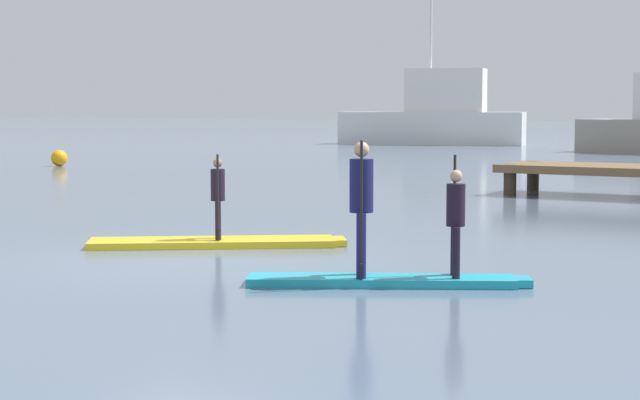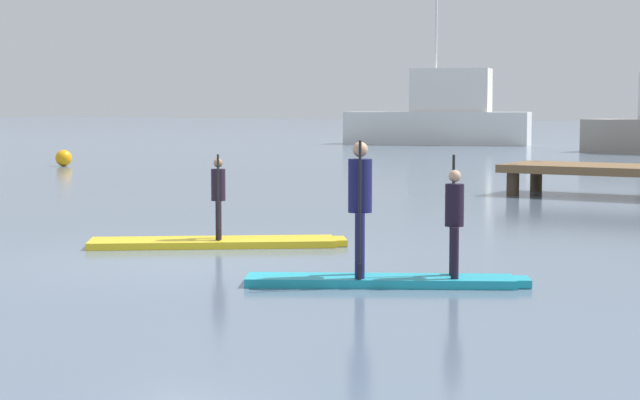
# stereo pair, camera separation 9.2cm
# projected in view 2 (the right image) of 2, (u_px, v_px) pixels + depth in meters

# --- Properties ---
(ground_plane) EXTENTS (240.00, 240.00, 0.00)m
(ground_plane) POSITION_uv_depth(u_px,v_px,m) (183.00, 262.00, 14.22)
(ground_plane) COLOR slate
(paddleboard_near) EXTENTS (3.39, 2.71, 0.10)m
(paddleboard_near) POSITION_uv_depth(u_px,v_px,m) (218.00, 242.00, 15.82)
(paddleboard_near) COLOR gold
(paddleboard_near) RESTS_ON ground
(paddler_child_solo) EXTENTS (0.30, 0.35, 1.23)m
(paddler_child_solo) POSITION_uv_depth(u_px,v_px,m) (218.00, 194.00, 15.75)
(paddler_child_solo) COLOR black
(paddler_child_solo) RESTS_ON paddleboard_near
(paddleboard_far) EXTENTS (3.02, 1.94, 0.10)m
(paddleboard_far) POSITION_uv_depth(u_px,v_px,m) (386.00, 281.00, 12.36)
(paddleboard_far) COLOR #1E9EB2
(paddleboard_far) RESTS_ON ground
(paddler_adult) EXTENTS (0.36, 0.44, 1.54)m
(paddler_adult) POSITION_uv_depth(u_px,v_px,m) (360.00, 200.00, 12.29)
(paddler_adult) COLOR #19194C
(paddler_adult) RESTS_ON paddleboard_far
(paddler_child_front) EXTENTS (0.29, 0.38, 1.36)m
(paddler_child_front) POSITION_uv_depth(u_px,v_px,m) (454.00, 216.00, 12.28)
(paddler_child_front) COLOR black
(paddler_child_front) RESTS_ON paddleboard_far
(fishing_boat_white_large) EXTENTS (9.49, 4.28, 7.99)m
(fishing_boat_white_large) POSITION_uv_depth(u_px,v_px,m) (441.00, 116.00, 55.40)
(fishing_boat_white_large) COLOR silver
(fishing_boat_white_large) RESTS_ON ground
(mooring_buoy_near) EXTENTS (0.54, 0.54, 0.54)m
(mooring_buoy_near) POSITION_uv_depth(u_px,v_px,m) (64.00, 158.00, 36.19)
(mooring_buoy_near) COLOR orange
(mooring_buoy_near) RESTS_ON ground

